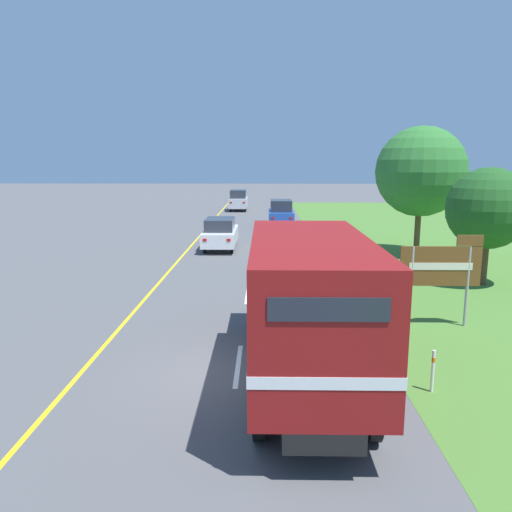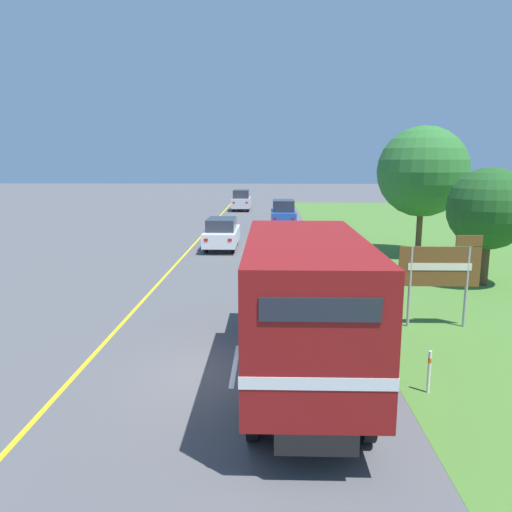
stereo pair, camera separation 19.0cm
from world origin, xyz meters
TOP-DOWN VIEW (x-y plane):
  - ground_plane at (0.00, 0.00)m, footprint 200.00×200.00m
  - grass_shoulder at (13.70, 16.74)m, footprint 20.00×65.41m
  - edge_line_yellow at (-3.70, 16.74)m, footprint 0.12×65.41m
  - centre_dash_near at (0.00, 0.54)m, footprint 0.12×2.60m
  - centre_dash_mid_a at (0.00, 7.14)m, footprint 0.12×2.60m
  - centre_dash_mid_b at (0.00, 13.74)m, footprint 0.12×2.60m
  - centre_dash_far at (0.00, 20.34)m, footprint 0.12×2.60m
  - centre_dash_farthest at (0.00, 26.94)m, footprint 0.12×2.60m
  - horse_trailer_truck at (1.56, -0.25)m, footprint 2.38×8.17m
  - lead_car_white at (-1.88, 17.06)m, footprint 1.80×4.55m
  - lead_car_blue_ahead at (1.85, 26.18)m, footprint 1.80×4.29m
  - lead_car_silver_ahead at (-2.01, 39.40)m, footprint 1.80×4.12m
  - highway_sign at (5.92, 3.61)m, footprint 2.40×0.09m
  - roadside_tree_near at (9.46, 8.85)m, footprint 3.22×3.22m
  - roadside_tree_mid at (8.73, 15.34)m, footprint 4.65×4.65m
  - delineator_post at (4.27, -0.83)m, footprint 0.08×0.08m

SIDE VIEW (x-z plane):
  - ground_plane at x=0.00m, z-range 0.00..0.00m
  - edge_line_yellow at x=-3.70m, z-range 0.00..0.01m
  - centre_dash_near at x=0.00m, z-range 0.00..0.01m
  - centre_dash_mid_a at x=0.00m, z-range 0.00..0.01m
  - centre_dash_mid_b at x=0.00m, z-range 0.00..0.01m
  - centre_dash_far at x=0.00m, z-range 0.00..0.01m
  - centre_dash_farthest at x=0.00m, z-range 0.00..0.01m
  - grass_shoulder at x=13.70m, z-range 0.00..0.01m
  - delineator_post at x=4.27m, z-range 0.03..0.98m
  - lead_car_white at x=-1.88m, z-range 0.02..1.78m
  - lead_car_silver_ahead at x=-2.01m, z-range -0.01..2.07m
  - lead_car_blue_ahead at x=1.85m, z-range -0.01..2.08m
  - highway_sign at x=5.92m, z-range 0.40..3.19m
  - horse_trailer_truck at x=1.56m, z-range 0.22..3.62m
  - roadside_tree_near at x=9.46m, z-range 0.73..5.43m
  - roadside_tree_mid at x=8.73m, z-range 1.02..7.74m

